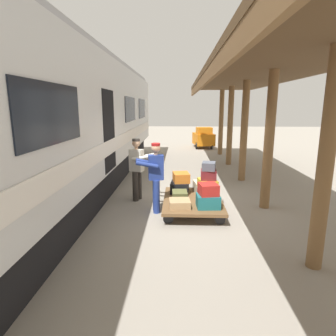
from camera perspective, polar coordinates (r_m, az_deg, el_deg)
The scene contains 18 objects.
ground_plane at distance 7.49m, azimuth 5.20°, elevation -7.65°, with size 60.00×60.00×0.00m, color gray.
platform_canopy at distance 7.39m, azimuth 20.07°, elevation 16.97°, with size 3.20×17.41×3.56m.
train_car at distance 7.77m, azimuth -22.64°, elevation 7.75°, with size 3.02×17.93×4.00m.
luggage_cart at distance 7.11m, azimuth 4.97°, elevation -6.56°, with size 1.43×2.06×0.30m.
suitcase_olive_duffel at distance 7.06m, azimuth 2.37°, elevation -5.46°, with size 0.36×0.45×0.20m, color brown.
suitcase_gray_aluminum at distance 7.08m, azimuth 7.61°, elevation -5.21°, with size 0.39×0.49×0.27m, color #9EA0A5.
suitcase_teal_softside at distance 6.54m, azimuth 8.06°, elevation -6.59°, with size 0.51×0.45×0.29m, color #1E666B.
suitcase_cream_canvas at distance 7.61m, azimuth 7.23°, elevation -3.87°, with size 0.49×0.62×0.28m, color beige.
suitcase_tan_vintage at distance 6.52m, azimuth 2.36°, elevation -7.12°, with size 0.47×0.45×0.16m, color tan.
suitcase_black_hardshell at distance 7.59m, azimuth 2.37°, elevation -3.84°, with size 0.47×0.54×0.28m, color black.
suitcase_red_plastic at distance 6.47m, azimuth 8.11°, elevation -4.25°, with size 0.40×0.43×0.25m, color #AD231E.
suitcase_yellow_case at distance 7.03m, azimuth 7.96°, elevation -3.21°, with size 0.40×0.51×0.23m, color gold.
suitcase_orange_carryall at distance 7.54m, azimuth 2.66°, elevation -1.88°, with size 0.40×0.49×0.24m, color #CC6B23.
suitcase_maroon_trunk at distance 6.99m, azimuth 8.14°, elevation -1.33°, with size 0.37×0.37×0.23m, color maroon.
suitcase_slate_roller at distance 6.93m, azimuth 8.20°, elevation 0.37°, with size 0.31×0.36×0.20m, color #4C515B.
porter_in_overalls at distance 6.85m, azimuth -2.59°, elevation -1.45°, with size 0.71×0.50×1.70m.
porter_by_door at distance 7.76m, azimuth -6.18°, elevation 0.14°, with size 0.73×0.57×1.70m.
baggage_tug at distance 17.88m, azimuth 7.16°, elevation 6.04°, with size 1.33×1.84×1.30m.
Camera 1 is at (0.38, 7.04, 2.55)m, focal length 30.30 mm.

